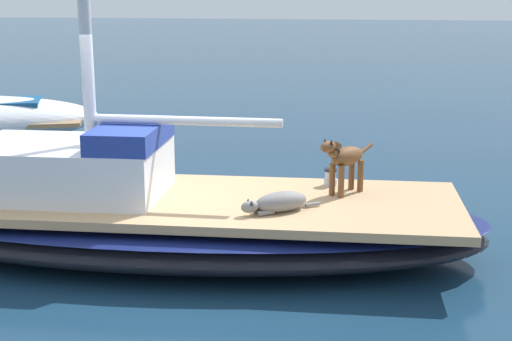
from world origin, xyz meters
TOP-DOWN VIEW (x-y plane):
  - ground_plane at (0.00, 0.00)m, footprint 120.00×120.00m
  - sailboat_main at (0.00, 0.00)m, footprint 2.73×7.31m
  - cabin_house at (-0.04, 1.12)m, footprint 1.47×2.26m
  - dog_grey at (-0.39, -1.30)m, footprint 0.59×0.84m
  - dog_brown at (0.41, -1.97)m, footprint 0.81×0.62m
  - deck_winch at (0.77, -1.80)m, footprint 0.16×0.16m
  - mooring_buoy at (4.85, 2.37)m, footprint 0.44×0.44m

SIDE VIEW (x-z plane):
  - ground_plane at x=0.00m, z-range 0.00..0.00m
  - mooring_buoy at x=4.85m, z-range 0.00..0.44m
  - sailboat_main at x=0.00m, z-range 0.01..0.67m
  - deck_winch at x=0.77m, z-range 0.65..0.86m
  - dog_grey at x=-0.39m, z-range 0.66..0.88m
  - cabin_house at x=-0.04m, z-range 0.59..1.43m
  - dog_brown at x=0.41m, z-range 0.73..1.43m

